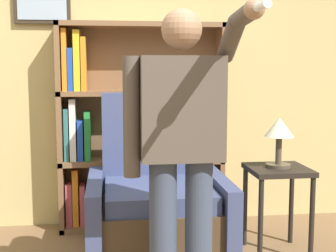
{
  "coord_description": "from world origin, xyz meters",
  "views": [
    {
      "loc": [
        -0.05,
        -2.03,
        1.34
      ],
      "look_at": [
        0.31,
        0.77,
        1.0
      ],
      "focal_mm": 50.0,
      "sensor_mm": 36.0,
      "label": 1
    }
  ],
  "objects_px": {
    "side_table": "(278,184)",
    "table_lamp": "(279,132)",
    "armchair": "(157,207)",
    "bookcase": "(126,129)",
    "person_standing": "(181,143)"
  },
  "relations": [
    {
      "from": "side_table",
      "to": "table_lamp",
      "type": "bearing_deg",
      "value": -135.0
    },
    {
      "from": "armchair",
      "to": "side_table",
      "type": "xyz_separation_m",
      "value": [
        0.87,
        -0.06,
        0.16
      ]
    },
    {
      "from": "side_table",
      "to": "armchair",
      "type": "bearing_deg",
      "value": 175.83
    },
    {
      "from": "bookcase",
      "to": "side_table",
      "type": "height_order",
      "value": "bookcase"
    },
    {
      "from": "armchair",
      "to": "side_table",
      "type": "height_order",
      "value": "armchair"
    },
    {
      "from": "bookcase",
      "to": "side_table",
      "type": "xyz_separation_m",
      "value": [
        1.06,
        -0.73,
        -0.33
      ]
    },
    {
      "from": "person_standing",
      "to": "bookcase",
      "type": "bearing_deg",
      "value": 99.14
    },
    {
      "from": "table_lamp",
      "to": "person_standing",
      "type": "bearing_deg",
      "value": -137.85
    },
    {
      "from": "side_table",
      "to": "table_lamp",
      "type": "distance_m",
      "value": 0.37
    },
    {
      "from": "person_standing",
      "to": "armchair",
      "type": "bearing_deg",
      "value": 93.37
    },
    {
      "from": "person_standing",
      "to": "table_lamp",
      "type": "xyz_separation_m",
      "value": [
        0.82,
        0.75,
        -0.06
      ]
    },
    {
      "from": "person_standing",
      "to": "table_lamp",
      "type": "height_order",
      "value": "person_standing"
    },
    {
      "from": "armchair",
      "to": "person_standing",
      "type": "bearing_deg",
      "value": -86.63
    },
    {
      "from": "armchair",
      "to": "person_standing",
      "type": "height_order",
      "value": "person_standing"
    },
    {
      "from": "person_standing",
      "to": "side_table",
      "type": "xyz_separation_m",
      "value": [
        0.82,
        0.75,
        -0.43
      ]
    }
  ]
}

